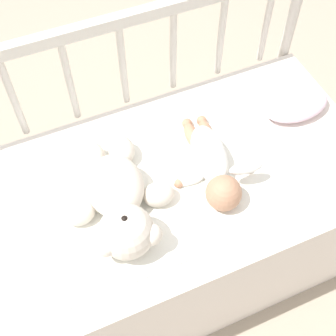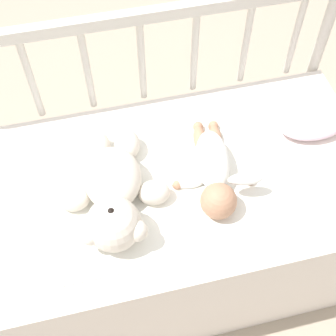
{
  "view_description": "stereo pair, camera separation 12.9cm",
  "coord_description": "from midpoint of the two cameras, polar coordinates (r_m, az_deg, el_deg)",
  "views": [
    {
      "loc": [
        -0.3,
        -0.68,
        1.66
      ],
      "look_at": [
        0.0,
        0.0,
        0.6
      ],
      "focal_mm": 50.0,
      "sensor_mm": 36.0,
      "label": 1
    },
    {
      "loc": [
        -0.17,
        -0.72,
        1.66
      ],
      "look_at": [
        0.0,
        0.0,
        0.6
      ],
      "focal_mm": 50.0,
      "sensor_mm": 36.0,
      "label": 2
    }
  ],
  "objects": [
    {
      "name": "crib_rail",
      "position": [
        1.49,
        -7.81,
        9.97
      ],
      "size": [
        1.23,
        0.04,
        0.87
      ],
      "color": "beige",
      "rests_on": "ground_plane"
    },
    {
      "name": "baby",
      "position": [
        1.32,
        2.67,
        0.29
      ],
      "size": [
        0.24,
        0.35,
        0.1
      ],
      "color": "white",
      "rests_on": "crib_mattress"
    },
    {
      "name": "ground_plane",
      "position": [
        1.82,
        -2.04,
        -11.06
      ],
      "size": [
        12.0,
        12.0,
        0.0
      ],
      "primitive_type": "plane",
      "color": "tan"
    },
    {
      "name": "teddy_bear",
      "position": [
        1.25,
        -9.01,
        -4.12
      ],
      "size": [
        0.31,
        0.41,
        0.15
      ],
      "color": "silver",
      "rests_on": "crib_mattress"
    },
    {
      "name": "blanket",
      "position": [
        1.34,
        -3.89,
        -1.79
      ],
      "size": [
        0.77,
        0.51,
        0.01
      ],
      "color": "white",
      "rests_on": "crib_mattress"
    },
    {
      "name": "small_pillow",
      "position": [
        1.52,
        13.04,
        7.4
      ],
      "size": [
        0.22,
        0.13,
        0.06
      ],
      "color": "silver",
      "rests_on": "crib_mattress"
    },
    {
      "name": "crib_mattress",
      "position": [
        1.57,
        -2.33,
        -7.1
      ],
      "size": [
        1.23,
        0.64,
        0.54
      ],
      "color": "white",
      "rests_on": "ground_plane"
    }
  ]
}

